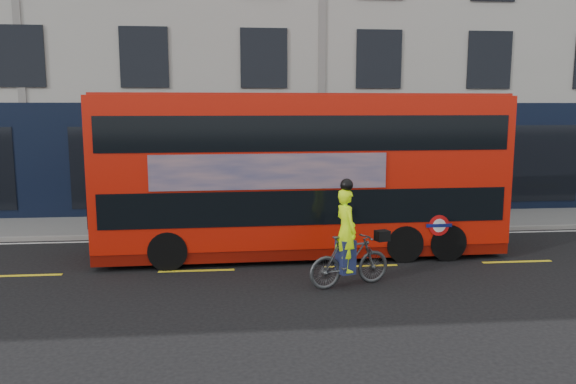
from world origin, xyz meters
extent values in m
plane|color=black|center=(0.00, 0.00, 0.00)|extent=(120.00, 120.00, 0.00)
cube|color=slate|center=(0.00, 6.50, 0.06)|extent=(60.00, 3.00, 0.12)
cube|color=gray|center=(0.00, 5.00, 0.07)|extent=(60.00, 0.12, 0.13)
cube|color=#A7A59D|center=(0.00, 13.00, 7.50)|extent=(50.00, 10.00, 15.00)
cube|color=black|center=(0.00, 7.98, 2.00)|extent=(50.00, 0.08, 4.00)
cube|color=silver|center=(0.00, 4.70, 0.00)|extent=(58.00, 0.10, 0.01)
cube|color=red|center=(-1.32, 2.81, 2.28)|extent=(10.39, 2.59, 3.71)
cube|color=#630B03|center=(-1.32, 2.81, 0.28)|extent=(10.39, 2.55, 0.28)
cube|color=black|center=(-1.32, 2.81, 1.46)|extent=(9.98, 2.62, 0.85)
cube|color=black|center=(-1.32, 2.81, 3.24)|extent=(9.98, 2.62, 0.85)
cube|color=#A4170B|center=(-1.32, 2.81, 4.16)|extent=(10.18, 2.50, 0.08)
cube|color=black|center=(3.87, 2.93, 1.46)|extent=(0.09, 2.12, 0.85)
cube|color=black|center=(3.87, 2.93, 3.24)|extent=(0.09, 2.12, 0.85)
cube|color=black|center=(-6.51, 2.68, 1.46)|extent=(0.09, 2.12, 0.85)
cube|color=#AB7A76|center=(-2.23, 1.58, 2.35)|extent=(5.64, 0.17, 0.85)
cylinder|color=red|center=(2.00, 1.68, 0.94)|extent=(0.53, 0.03, 0.53)
cylinder|color=white|center=(2.00, 1.68, 0.94)|extent=(0.34, 0.03, 0.34)
cube|color=#0C1459|center=(2.00, 1.67, 0.94)|extent=(0.66, 0.04, 0.08)
cylinder|color=black|center=(2.25, 2.89, 0.47)|extent=(1.00, 2.42, 0.94)
cylinder|color=black|center=(1.12, 2.87, 0.47)|extent=(1.00, 2.42, 0.94)
cylinder|color=black|center=(-4.70, 2.73, 0.47)|extent=(1.00, 2.42, 0.94)
imported|color=#3F4244|center=(-0.61, 0.01, 0.57)|extent=(1.99, 1.08, 1.15)
imported|color=#C8FF0A|center=(-0.71, -0.03, 1.26)|extent=(0.60, 0.75, 1.78)
cube|color=black|center=(0.16, 0.24, 1.06)|extent=(0.35, 0.31, 0.23)
cube|color=#1B234A|center=(-0.71, -0.03, 0.69)|extent=(0.42, 0.48, 0.74)
sphere|color=black|center=(-0.71, -0.03, 2.23)|extent=(0.27, 0.27, 0.27)
camera|label=1|loc=(-3.09, -11.57, 3.88)|focal=35.00mm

